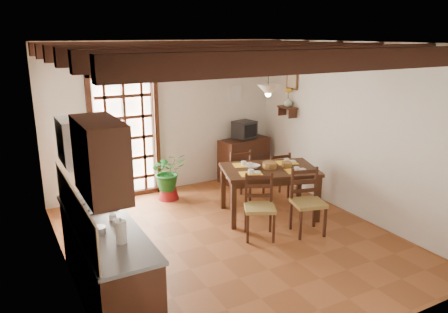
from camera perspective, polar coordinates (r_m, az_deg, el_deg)
ground_plane at (r=6.54m, az=0.92°, el=-10.71°), size 5.00×5.00×0.00m
room_shell at (r=5.95m, az=1.00°, el=5.12°), size 4.52×5.02×2.81m
ceiling_beams at (r=5.85m, az=1.04°, el=13.56°), size 4.50×4.34×0.20m
french_door at (r=8.01m, az=-12.78°, el=2.85°), size 1.26×0.11×2.32m
kitchen_counter at (r=5.20m, az=-15.18°, el=-12.90°), size 0.64×2.25×1.38m
upper_cabinet at (r=4.02m, az=-15.83°, el=-0.28°), size 0.35×0.80×0.70m
range_hood at (r=5.24m, az=-18.62°, el=1.89°), size 0.38×0.60×0.54m
counter_items at (r=5.07m, az=-15.82°, el=-7.61°), size 0.50×1.43×0.25m
dining_table at (r=7.14m, az=5.94°, el=-2.31°), size 1.72×1.37×0.81m
chair_near_left at (r=6.50m, az=4.64°, el=-8.05°), size 0.58×0.57×0.94m
chair_near_right at (r=6.72m, az=10.83°, el=-7.35°), size 0.55×0.53×0.98m
chair_far_left at (r=7.88m, az=1.65°, el=-3.61°), size 0.47×0.45×0.95m
chair_far_right at (r=8.08m, az=6.84°, el=-3.42°), size 0.45×0.43×0.86m
table_setting at (r=7.08m, az=5.99°, el=-0.78°), size 1.09×0.73×0.10m
table_bowl at (r=7.08m, az=3.77°, el=-1.30°), size 0.26×0.26×0.05m
sideboard at (r=8.91m, az=2.62°, el=-0.38°), size 1.09×0.63×0.87m
crt_tv at (r=8.75m, az=2.69°, el=3.55°), size 0.46×0.44×0.34m
fuse_box at (r=8.82m, az=1.53°, el=8.21°), size 0.25×0.03×0.32m
plant_pot at (r=8.04m, az=-7.23°, el=-4.77°), size 0.37×0.37×0.23m
potted_plant at (r=7.89m, az=-7.35°, el=-1.64°), size 1.67×1.45×1.80m
wall_shelf at (r=8.48m, az=8.29°, el=6.10°), size 0.20×0.42×0.20m
shelf_vase at (r=8.46m, az=8.33°, el=7.03°), size 0.15×0.15×0.15m
shelf_flowers at (r=8.43m, az=8.39°, el=8.43°), size 0.14×0.14×0.36m
framed_picture at (r=8.46m, az=8.90°, el=9.74°), size 0.03×0.32×0.32m
pendant_lamp at (r=6.92m, az=5.79°, el=8.76°), size 0.36×0.36×0.84m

